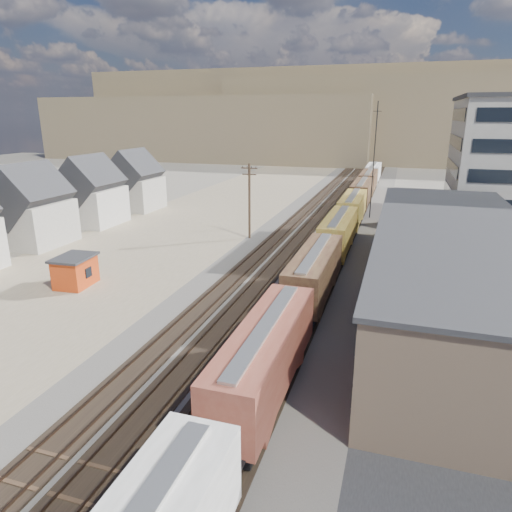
% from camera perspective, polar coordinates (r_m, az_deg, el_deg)
% --- Properties ---
extents(ground, '(300.00, 300.00, 0.00)m').
position_cam_1_polar(ground, '(23.93, -14.62, -25.40)').
color(ground, '#6B6356').
rests_on(ground, ground).
extents(ballast_bed, '(18.00, 200.00, 0.06)m').
position_cam_1_polar(ballast_bed, '(67.24, 8.27, 3.33)').
color(ballast_bed, '#4C4742').
rests_on(ballast_bed, ground).
extents(dirt_yard, '(24.00, 180.00, 0.03)m').
position_cam_1_polar(dirt_yard, '(64.37, -11.15, 2.54)').
color(dirt_yard, '#827359').
rests_on(dirt_yard, ground).
extents(asphalt_lot, '(26.00, 120.00, 0.04)m').
position_cam_1_polar(asphalt_lot, '(53.30, 29.34, -2.50)').
color(asphalt_lot, '#232326').
rests_on(asphalt_lot, ground).
extents(rail_tracks, '(11.40, 200.00, 0.24)m').
position_cam_1_polar(rail_tracks, '(67.30, 7.81, 3.43)').
color(rail_tracks, black).
rests_on(rail_tracks, ground).
extents(freight_train, '(3.00, 119.74, 4.46)m').
position_cam_1_polar(freight_train, '(62.17, 11.20, 4.65)').
color(freight_train, black).
rests_on(freight_train, ground).
extents(warehouse, '(12.40, 40.40, 7.25)m').
position_cam_1_polar(warehouse, '(41.64, 23.17, -1.44)').
color(warehouse, tan).
rests_on(warehouse, ground).
extents(utility_pole_north, '(2.20, 0.32, 10.00)m').
position_cam_1_polar(utility_pole_north, '(60.50, -0.83, 7.06)').
color(utility_pole_north, '#382619').
rests_on(utility_pole_north, ground).
extents(radio_mast, '(1.20, 0.16, 18.00)m').
position_cam_1_polar(radio_mast, '(74.93, 14.51, 11.45)').
color(radio_mast, black).
rests_on(radio_mast, ground).
extents(hills_north, '(265.00, 80.00, 32.00)m').
position_cam_1_polar(hills_north, '(182.70, 15.01, 16.10)').
color(hills_north, brown).
rests_on(hills_north, ground).
extents(maintenance_shed, '(3.49, 4.35, 3.02)m').
position_cam_1_polar(maintenance_shed, '(47.52, -21.67, -1.73)').
color(maintenance_shed, '#BF3B12').
rests_on(maintenance_shed, ground).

